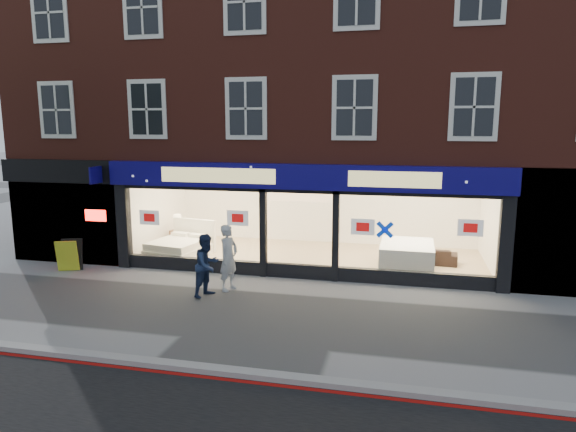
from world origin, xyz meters
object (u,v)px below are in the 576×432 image
(display_bed, at_px, (181,246))
(pedestrian_blue, at_px, (207,265))
(sofa, at_px, (429,255))
(mattress_stack, at_px, (407,256))
(pedestrian_grey, at_px, (229,258))
(a_board, at_px, (70,255))

(display_bed, height_order, pedestrian_blue, pedestrian_blue)
(sofa, bearing_deg, mattress_stack, 52.85)
(sofa, xyz_separation_m, pedestrian_grey, (-5.31, -3.60, 0.54))
(mattress_stack, bearing_deg, display_bed, -179.27)
(display_bed, xyz_separation_m, a_board, (-2.65, -2.08, 0.08))
(sofa, bearing_deg, a_board, 19.61)
(mattress_stack, distance_m, sofa, 1.05)
(display_bed, distance_m, a_board, 3.37)
(mattress_stack, height_order, sofa, mattress_stack)
(pedestrian_blue, bearing_deg, mattress_stack, -35.10)
(mattress_stack, height_order, a_board, a_board)
(pedestrian_grey, relative_size, pedestrian_blue, 1.09)
(sofa, distance_m, pedestrian_blue, 7.07)
(a_board, bearing_deg, pedestrian_grey, -27.75)
(pedestrian_blue, bearing_deg, a_board, 96.47)
(display_bed, relative_size, sofa, 1.29)
(mattress_stack, relative_size, a_board, 2.04)
(display_bed, distance_m, sofa, 8.00)
(mattress_stack, distance_m, pedestrian_grey, 5.43)
(display_bed, bearing_deg, a_board, -131.69)
(mattress_stack, xyz_separation_m, pedestrian_blue, (-4.99, -3.41, 0.33))
(sofa, xyz_separation_m, a_board, (-10.60, -2.96, 0.14))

